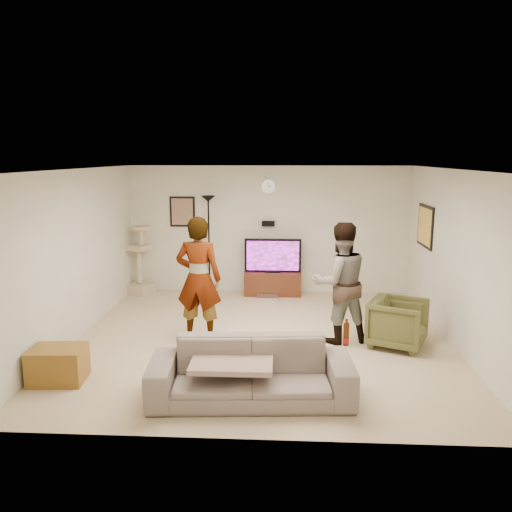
# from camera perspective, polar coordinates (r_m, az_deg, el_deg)

# --- Properties ---
(floor) EXTENTS (5.50, 5.50, 0.02)m
(floor) POSITION_cam_1_polar(r_m,az_deg,el_deg) (7.72, 0.69, -9.31)
(floor) COLOR tan
(floor) RESTS_ON ground
(ceiling) EXTENTS (5.50, 5.50, 0.02)m
(ceiling) POSITION_cam_1_polar(r_m,az_deg,el_deg) (7.23, 0.73, 9.74)
(ceiling) COLOR silver
(ceiling) RESTS_ON wall_back
(wall_back) EXTENTS (5.50, 0.04, 2.50)m
(wall_back) POSITION_cam_1_polar(r_m,az_deg,el_deg) (10.08, 1.38, 2.95)
(wall_back) COLOR beige
(wall_back) RESTS_ON floor
(wall_front) EXTENTS (5.50, 0.04, 2.50)m
(wall_front) POSITION_cam_1_polar(r_m,az_deg,el_deg) (4.71, -0.74, -6.64)
(wall_front) COLOR beige
(wall_front) RESTS_ON floor
(wall_left) EXTENTS (0.04, 5.50, 2.50)m
(wall_left) POSITION_cam_1_polar(r_m,az_deg,el_deg) (7.97, -19.44, 0.12)
(wall_left) COLOR beige
(wall_left) RESTS_ON floor
(wall_right) EXTENTS (0.04, 5.50, 2.50)m
(wall_right) POSITION_cam_1_polar(r_m,az_deg,el_deg) (7.76, 21.45, -0.31)
(wall_right) COLOR beige
(wall_right) RESTS_ON floor
(wall_clock) EXTENTS (0.26, 0.04, 0.26)m
(wall_clock) POSITION_cam_1_polar(r_m,az_deg,el_deg) (9.97, 1.40, 7.77)
(wall_clock) COLOR silver
(wall_clock) RESTS_ON wall_back
(wall_speaker) EXTENTS (0.25, 0.10, 0.10)m
(wall_speaker) POSITION_cam_1_polar(r_m,az_deg,el_deg) (10.00, 1.38, 3.64)
(wall_speaker) COLOR black
(wall_speaker) RESTS_ON wall_back
(picture_back) EXTENTS (0.42, 0.03, 0.52)m
(picture_back) POSITION_cam_1_polar(r_m,az_deg,el_deg) (10.21, -8.23, 4.93)
(picture_back) COLOR #7F5D4E
(picture_back) RESTS_ON wall_back
(picture_right) EXTENTS (0.03, 0.78, 0.62)m
(picture_right) POSITION_cam_1_polar(r_m,az_deg,el_deg) (9.23, 18.38, 3.19)
(picture_right) COLOR gold
(picture_right) RESTS_ON wall_right
(tv_stand) EXTENTS (1.10, 0.45, 0.46)m
(tv_stand) POSITION_cam_1_polar(r_m,az_deg,el_deg) (10.04, 1.87, -3.04)
(tv_stand) COLOR #421E10
(tv_stand) RESTS_ON floor
(console_box) EXTENTS (0.40, 0.30, 0.07)m
(console_box) POSITION_cam_1_polar(r_m,az_deg,el_deg) (9.71, 1.28, -4.71)
(console_box) COLOR silver
(console_box) RESTS_ON floor
(tv) EXTENTS (1.10, 0.08, 0.65)m
(tv) POSITION_cam_1_polar(r_m,az_deg,el_deg) (9.92, 1.89, 0.07)
(tv) COLOR black
(tv) RESTS_ON tv_stand
(tv_screen) EXTENTS (1.01, 0.01, 0.57)m
(tv_screen) POSITION_cam_1_polar(r_m,az_deg,el_deg) (9.87, 1.88, 0.02)
(tv_screen) COLOR #C722FA
(tv_screen) RESTS_ON tv
(floor_lamp) EXTENTS (0.32, 0.32, 1.93)m
(floor_lamp) POSITION_cam_1_polar(r_m,az_deg,el_deg) (10.00, -5.27, 1.19)
(floor_lamp) COLOR black
(floor_lamp) RESTS_ON floor
(cat_tree) EXTENTS (0.56, 0.56, 1.37)m
(cat_tree) POSITION_cam_1_polar(r_m,az_deg,el_deg) (10.26, -12.96, -0.40)
(cat_tree) COLOR tan
(cat_tree) RESTS_ON floor
(person_left) EXTENTS (0.71, 0.50, 1.84)m
(person_left) POSITION_cam_1_polar(r_m,az_deg,el_deg) (7.50, -6.43, -2.55)
(person_left) COLOR #9D9D9D
(person_left) RESTS_ON floor
(person_right) EXTENTS (1.01, 0.88, 1.77)m
(person_right) POSITION_cam_1_polar(r_m,az_deg,el_deg) (7.48, 9.37, -2.97)
(person_right) COLOR #3B5C8B
(person_right) RESTS_ON floor
(sofa) EXTENTS (2.31, 1.03, 0.66)m
(sofa) POSITION_cam_1_polar(r_m,az_deg,el_deg) (5.82, -0.55, -12.75)
(sofa) COLOR slate
(sofa) RESTS_ON floor
(throw_blanket) EXTENTS (0.90, 0.70, 0.06)m
(throw_blanket) POSITION_cam_1_polar(r_m,az_deg,el_deg) (5.79, -2.66, -11.66)
(throw_blanket) COLOR tan
(throw_blanket) RESTS_ON sofa
(beer_bottle) EXTENTS (0.06, 0.06, 0.25)m
(beer_bottle) POSITION_cam_1_polar(r_m,az_deg,el_deg) (5.69, 10.03, -8.62)
(beer_bottle) COLOR #492006
(beer_bottle) RESTS_ON sofa
(armchair) EXTENTS (1.00, 0.99, 0.69)m
(armchair) POSITION_cam_1_polar(r_m,az_deg,el_deg) (7.60, 15.57, -7.23)
(armchair) COLOR #4A4B24
(armchair) RESTS_ON floor
(side_table) EXTENTS (0.67, 0.52, 0.42)m
(side_table) POSITION_cam_1_polar(r_m,az_deg,el_deg) (6.73, -21.25, -11.24)
(side_table) COLOR brown
(side_table) RESTS_ON floor
(toy_ball) EXTENTS (0.06, 0.06, 0.06)m
(toy_ball) POSITION_cam_1_polar(r_m,az_deg,el_deg) (7.25, -8.21, -10.45)
(toy_ball) COLOR teal
(toy_ball) RESTS_ON floor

